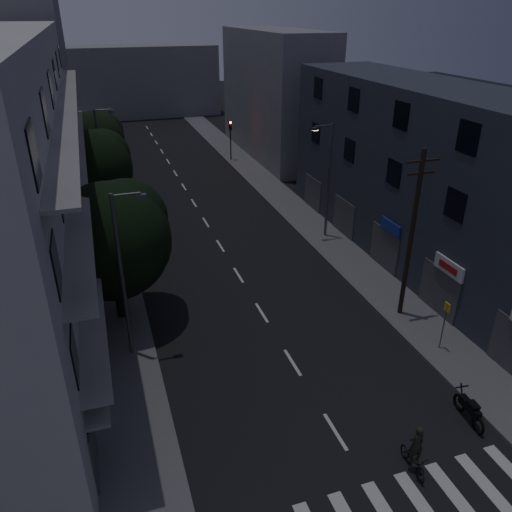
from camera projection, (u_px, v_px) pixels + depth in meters
ground at (204, 220)px, 39.19m from camera, size 160.00×160.00×0.00m
sidewalk_left at (106, 231)px, 37.05m from camera, size 3.00×90.00×0.15m
sidewalk_right at (293, 208)px, 41.25m from camera, size 3.00×90.00×0.15m
lane_markings at (189, 195)px, 44.49m from camera, size 0.15×60.50×0.01m
building_left at (9, 173)px, 26.76m from camera, size 7.00×36.00×14.00m
building_right at (430, 179)px, 30.74m from camera, size 6.19×28.00×11.00m
building_far_left at (38, 82)px, 51.79m from camera, size 6.00×20.00×16.00m
building_far_right at (275, 95)px, 54.08m from camera, size 6.00×20.00×13.00m
building_far_end at (136, 81)px, 75.18m from camera, size 24.00×8.00×10.00m
tree_near at (112, 236)px, 24.79m from camera, size 6.00×6.00×7.40m
tree_mid at (93, 166)px, 36.34m from camera, size 5.78×5.78×7.11m
tree_far at (95, 139)px, 45.22m from camera, size 5.34×5.34×6.61m
traffic_signal_far_right at (230, 132)px, 52.91m from camera, size 0.28×0.37×4.10m
traffic_signal_far_left at (105, 145)px, 48.15m from camera, size 0.28×0.37×4.10m
street_lamp_left_near at (124, 270)px, 22.01m from camera, size 1.51×0.25×8.00m
street_lamp_right at (327, 176)px, 34.24m from camera, size 1.51×0.25×8.00m
street_lamp_left_far at (102, 155)px, 39.01m from camera, size 1.51×0.25×8.00m
utility_pole at (412, 233)px, 24.95m from camera, size 1.80×0.24×9.00m
bus_stop_sign at (445, 317)px, 23.49m from camera, size 0.06×0.35×2.52m
motorcycle at (469, 410)px, 19.99m from camera, size 0.59×2.04×1.31m
cyclist at (414, 455)px, 17.76m from camera, size 0.67×1.65×2.05m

